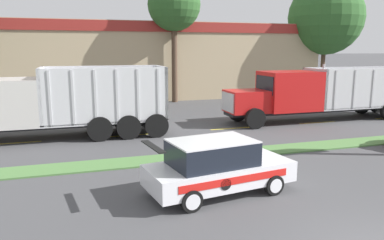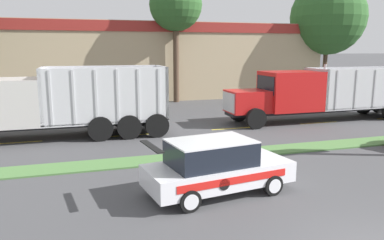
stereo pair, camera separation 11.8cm
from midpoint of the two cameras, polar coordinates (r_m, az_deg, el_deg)
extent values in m
cube|color=#517F42|center=(15.40, 6.43, -5.10)|extent=(120.00, 1.30, 0.06)
cube|color=yellow|center=(18.95, -25.31, -3.15)|extent=(2.40, 0.14, 0.01)
cube|color=yellow|center=(18.88, -8.90, -2.27)|extent=(2.40, 0.14, 0.01)
cube|color=yellow|center=(20.31, 6.36, -1.29)|extent=(2.40, 0.14, 0.01)
cube|color=yellow|center=(22.95, 18.85, -0.41)|extent=(2.40, 0.14, 0.01)
cube|color=black|center=(19.06, -19.98, -0.63)|extent=(10.63, 1.39, 0.18)
cube|color=silver|center=(19.09, -25.80, 2.48)|extent=(2.68, 2.54, 2.13)
cylinder|color=silver|center=(18.02, -21.84, 4.69)|extent=(0.14, 0.14, 1.46)
cube|color=silver|center=(19.04, -12.80, 0.20)|extent=(5.84, 2.54, 0.12)
cube|color=silver|center=(18.88, -21.61, 3.56)|extent=(0.16, 2.54, 2.56)
cube|color=silver|center=(19.26, -4.49, 4.41)|extent=(0.16, 2.54, 2.56)
cube|color=silver|center=(17.68, -12.69, 3.61)|extent=(5.84, 0.16, 2.56)
cube|color=silver|center=(20.03, -13.21, 4.40)|extent=(5.84, 0.16, 2.56)
cube|color=#BCBCC1|center=(17.58, -20.61, 3.14)|extent=(0.10, 0.04, 2.43)
cube|color=#BCBCC1|center=(17.54, -17.43, 3.32)|extent=(0.10, 0.04, 2.43)
cube|color=#BCBCC1|center=(17.55, -14.25, 3.49)|extent=(0.10, 0.04, 2.43)
cube|color=#BCBCC1|center=(17.62, -11.08, 3.65)|extent=(0.10, 0.04, 2.43)
cube|color=#BCBCC1|center=(17.75, -7.95, 3.80)|extent=(0.10, 0.04, 2.43)
cube|color=#BCBCC1|center=(17.92, -4.87, 3.93)|extent=(0.10, 0.04, 2.43)
cylinder|color=black|center=(18.18, -5.17, -0.84)|extent=(1.16, 0.30, 1.16)
cylinder|color=black|center=(20.59, -6.59, 0.50)|extent=(1.16, 0.30, 1.16)
cylinder|color=black|center=(17.96, -9.35, -1.08)|extent=(1.16, 0.30, 1.16)
cylinder|color=black|center=(20.40, -10.28, 0.30)|extent=(1.16, 0.30, 1.16)
cylinder|color=black|center=(17.85, -13.60, -1.32)|extent=(1.16, 0.30, 1.16)
cylinder|color=black|center=(20.29, -14.03, 0.10)|extent=(1.16, 0.30, 1.16)
cube|color=black|center=(23.75, 19.23, 1.51)|extent=(11.96, 1.27, 0.18)
cube|color=red|center=(21.16, 8.59, 2.84)|extent=(2.21, 1.90, 1.22)
cube|color=#B7B7BC|center=(20.70, 5.75, 2.74)|extent=(0.06, 1.62, 1.04)
cube|color=red|center=(22.39, 14.90, 4.32)|extent=(3.19, 2.31, 2.23)
cube|color=black|center=(21.55, 11.28, 5.28)|extent=(0.04, 1.97, 1.00)
cylinder|color=silver|center=(22.65, 19.67, 6.07)|extent=(0.14, 0.14, 1.53)
cube|color=silver|center=(25.41, 24.19, 2.07)|extent=(6.56, 2.31, 0.12)
cube|color=silver|center=(23.30, 18.43, 4.62)|extent=(0.16, 2.31, 2.31)
cube|color=silver|center=(24.48, 26.04, 4.36)|extent=(6.56, 0.16, 2.31)
cube|color=silver|center=(26.09, 22.84, 4.93)|extent=(6.56, 0.16, 2.31)
cube|color=#B2B2B7|center=(22.71, 21.33, 4.29)|extent=(0.10, 0.04, 2.19)
cube|color=#B2B2B7|center=(23.54, 23.85, 4.31)|extent=(0.10, 0.04, 2.19)
cube|color=#B2B2B7|center=(24.41, 26.20, 4.33)|extent=(0.10, 0.04, 2.19)
cylinder|color=black|center=(20.28, 9.90, 0.19)|extent=(1.11, 0.30, 1.11)
cylinder|color=black|center=(22.30, 7.29, 1.22)|extent=(1.11, 0.30, 1.11)
cylinder|color=black|center=(28.06, 26.78, 2.10)|extent=(1.11, 0.30, 1.11)
cylinder|color=black|center=(27.19, 24.80, 2.02)|extent=(1.11, 0.30, 1.11)
cube|color=white|center=(11.22, 4.34, -8.05)|extent=(4.56, 2.44, 0.61)
cube|color=black|center=(10.91, 3.20, -5.04)|extent=(2.60, 1.93, 0.69)
cube|color=white|center=(10.82, 3.22, -3.19)|extent=(2.60, 1.93, 0.04)
cube|color=black|center=(10.09, -5.85, -4.03)|extent=(0.41, 1.46, 0.03)
cube|color=red|center=(10.47, 6.86, -9.16)|extent=(3.43, 0.53, 0.21)
cylinder|color=black|center=(10.33, 5.31, -9.77)|extent=(0.33, 0.06, 0.33)
cylinder|color=black|center=(11.37, 12.50, -9.66)|extent=(0.63, 0.29, 0.61)
cylinder|color=silver|center=(11.29, 12.84, -9.82)|extent=(0.42, 0.08, 0.42)
cylinder|color=black|center=(12.69, 7.69, -7.32)|extent=(0.63, 0.29, 0.61)
cylinder|color=silver|center=(12.77, 7.43, -7.19)|extent=(0.42, 0.08, 0.42)
cylinder|color=black|center=(10.03, 0.00, -12.22)|extent=(0.63, 0.29, 0.61)
cylinder|color=silver|center=(9.94, 0.27, -12.44)|extent=(0.42, 0.08, 0.42)
cylinder|color=black|center=(11.50, -3.75, -9.17)|extent=(0.63, 0.29, 0.61)
cylinder|color=silver|center=(11.60, -3.95, -9.01)|extent=(0.42, 0.08, 0.42)
cube|color=black|center=(13.23, 4.57, -7.81)|extent=(0.40, 0.40, 0.03)
cone|color=#EA5B14|center=(13.15, 4.59, -6.78)|extent=(0.30, 0.30, 0.47)
cylinder|color=white|center=(13.14, 4.59, -6.58)|extent=(0.17, 0.17, 0.06)
cube|color=tan|center=(35.73, -15.80, 8.74)|extent=(41.13, 12.00, 6.42)
cube|color=maroon|center=(29.71, -15.80, 13.74)|extent=(39.07, 0.10, 0.80)
cylinder|color=brown|center=(30.15, -2.32, 8.91)|extent=(0.46, 0.46, 6.51)
sphere|color=#2D5B28|center=(30.33, -2.39, 17.22)|extent=(4.12, 4.12, 4.12)
cylinder|color=brown|center=(37.23, 19.66, 7.65)|extent=(0.39, 0.39, 5.20)
sphere|color=#2D5B28|center=(37.30, 20.10, 14.49)|extent=(6.75, 6.75, 6.75)
camera|label=1|loc=(0.06, -89.77, 0.04)|focal=35.00mm
camera|label=2|loc=(0.06, 90.23, -0.04)|focal=35.00mm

